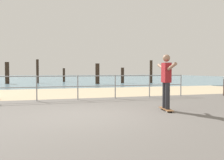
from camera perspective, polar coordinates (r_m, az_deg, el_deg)
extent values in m
cube|color=#605B56|center=(5.48, -3.18, -10.80)|extent=(24.00, 10.00, 0.04)
cube|color=tan|center=(13.31, -10.93, -3.11)|extent=(24.00, 6.00, 0.04)
cube|color=slate|center=(41.24, -14.46, 0.48)|extent=(72.00, 50.00, 0.04)
cylinder|color=gray|center=(9.83, -17.99, -2.00)|extent=(0.05, 0.05, 1.05)
cylinder|color=gray|center=(9.92, -8.39, -1.88)|extent=(0.05, 0.05, 1.05)
cylinder|color=gray|center=(10.27, 0.80, -1.71)|extent=(0.05, 0.05, 1.05)
cylinder|color=gray|center=(10.87, 9.18, -1.52)|extent=(0.05, 0.05, 1.05)
cylinder|color=gray|center=(11.67, 16.55, -1.33)|extent=(0.05, 0.05, 1.05)
cylinder|color=gray|center=(9.82, -13.19, 0.94)|extent=(11.58, 0.04, 0.04)
cylinder|color=gray|center=(9.84, -13.17, -1.64)|extent=(11.58, 0.04, 0.04)
cube|color=brown|center=(7.35, 13.10, -6.92)|extent=(0.32, 0.82, 0.02)
cylinder|color=silver|center=(7.59, 11.78, -6.94)|extent=(0.04, 0.06, 0.06)
cylinder|color=silver|center=(7.64, 12.92, -6.89)|extent=(0.04, 0.06, 0.06)
cylinder|color=silver|center=(7.07, 13.28, -7.64)|extent=(0.04, 0.06, 0.06)
cylinder|color=silver|center=(7.12, 14.49, -7.57)|extent=(0.04, 0.06, 0.06)
cylinder|color=#26262B|center=(7.41, 12.80, -3.63)|extent=(0.14, 0.14, 0.80)
cylinder|color=#26262B|center=(7.18, 13.46, -3.82)|extent=(0.14, 0.14, 0.80)
cube|color=maroon|center=(7.25, 13.17, 1.78)|extent=(0.25, 0.39, 0.60)
sphere|color=#9E755B|center=(7.26, 13.21, 5.25)|extent=(0.22, 0.22, 0.22)
cylinder|color=#9E755B|center=(7.67, 12.02, 3.15)|extent=(0.17, 0.56, 0.23)
cylinder|color=#9E755B|center=(6.84, 14.49, 3.24)|extent=(0.17, 0.56, 0.23)
cube|color=slate|center=(12.46, 25.77, 0.56)|extent=(0.14, 0.12, 0.02)
cylinder|color=#332319|center=(23.91, -24.34, 1.57)|extent=(0.38, 0.38, 2.06)
cylinder|color=#332319|center=(24.02, -17.82, 2.02)|extent=(0.25, 0.25, 2.36)
cylinder|color=#332319|center=(26.08, -11.72, 1.18)|extent=(0.25, 0.25, 1.52)
cylinder|color=#332319|center=(21.73, -3.60, 1.54)|extent=(0.38, 0.38, 1.93)
cylinder|color=#332319|center=(23.13, 2.59, 1.13)|extent=(0.32, 0.32, 1.56)
cylinder|color=#332319|center=(23.38, 9.56, 2.00)|extent=(0.27, 0.27, 2.28)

